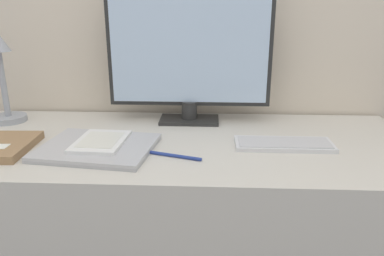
% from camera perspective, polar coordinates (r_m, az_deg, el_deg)
% --- Properties ---
extents(desk, '(1.42, 0.59, 0.71)m').
position_cam_1_polar(desk, '(1.29, -1.79, -16.94)').
color(desk, beige).
rests_on(desk, ground_plane).
extents(monitor, '(0.54, 0.11, 0.44)m').
position_cam_1_polar(monitor, '(1.25, -0.42, 11.06)').
color(monitor, '#262626').
rests_on(monitor, desk).
extents(keyboard, '(0.28, 0.11, 0.01)m').
position_cam_1_polar(keyboard, '(1.10, 13.81, -2.37)').
color(keyboard, silver).
rests_on(keyboard, desk).
extents(laptop, '(0.33, 0.28, 0.02)m').
position_cam_1_polar(laptop, '(1.07, -14.19, -2.88)').
color(laptop, '#A3A3A8').
rests_on(laptop, desk).
extents(ereader, '(0.14, 0.19, 0.01)m').
position_cam_1_polar(ereader, '(1.08, -13.76, -1.97)').
color(ereader, white).
rests_on(ereader, laptop).
extents(desk_lamp, '(0.12, 0.12, 0.31)m').
position_cam_1_polar(desk_lamp, '(1.41, -27.07, 7.72)').
color(desk_lamp, '#999EA8').
rests_on(desk_lamp, desk).
extents(pen, '(0.14, 0.05, 0.01)m').
position_cam_1_polar(pen, '(1.00, -2.41, -4.26)').
color(pen, navy).
rests_on(pen, desk).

